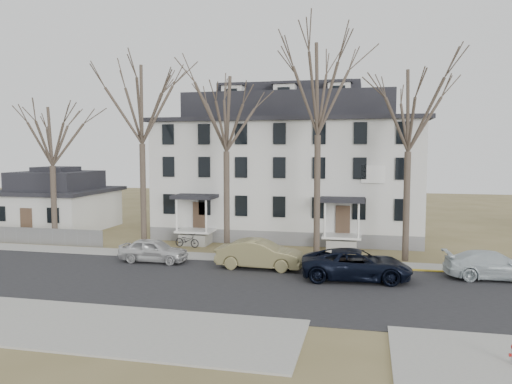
% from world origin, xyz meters
% --- Properties ---
extents(ground, '(120.00, 120.00, 0.00)m').
position_xyz_m(ground, '(0.00, 0.00, 0.00)').
color(ground, olive).
rests_on(ground, ground).
extents(main_road, '(120.00, 10.00, 0.04)m').
position_xyz_m(main_road, '(0.00, 2.00, 0.00)').
color(main_road, '#27272A').
rests_on(main_road, ground).
extents(far_sidewalk, '(120.00, 2.00, 0.08)m').
position_xyz_m(far_sidewalk, '(0.00, 8.00, 0.00)').
color(far_sidewalk, '#A09F97').
rests_on(far_sidewalk, ground).
extents(near_sidewalk_left, '(20.00, 5.00, 0.08)m').
position_xyz_m(near_sidewalk_left, '(-8.00, -5.00, 0.00)').
color(near_sidewalk_left, '#A09F97').
rests_on(near_sidewalk_left, ground).
extents(yellow_curb, '(14.00, 0.25, 0.06)m').
position_xyz_m(yellow_curb, '(5.00, 7.10, 0.00)').
color(yellow_curb, gold).
rests_on(yellow_curb, ground).
extents(boarding_house, '(20.80, 12.36, 12.05)m').
position_xyz_m(boarding_house, '(-2.00, 17.95, 5.38)').
color(boarding_house, slate).
rests_on(boarding_house, ground).
extents(small_house, '(8.70, 8.70, 5.00)m').
position_xyz_m(small_house, '(-22.00, 16.00, 2.25)').
color(small_house, silver).
rests_on(small_house, ground).
extents(fence, '(14.00, 0.06, 1.20)m').
position_xyz_m(fence, '(-21.00, 9.50, 0.00)').
color(fence, gray).
rests_on(fence, ground).
extents(tree_far_left, '(8.40, 8.40, 13.72)m').
position_xyz_m(tree_far_left, '(-11.00, 9.80, 10.34)').
color(tree_far_left, '#473B31').
rests_on(tree_far_left, ground).
extents(tree_mid_left, '(7.80, 7.80, 12.74)m').
position_xyz_m(tree_mid_left, '(-5.00, 9.80, 9.60)').
color(tree_mid_left, '#473B31').
rests_on(tree_mid_left, ground).
extents(tree_center, '(9.00, 9.00, 14.70)m').
position_xyz_m(tree_center, '(1.00, 9.80, 11.08)').
color(tree_center, '#473B31').
rests_on(tree_center, ground).
extents(tree_mid_right, '(7.80, 7.80, 12.74)m').
position_xyz_m(tree_mid_right, '(6.50, 9.80, 9.60)').
color(tree_mid_right, '#473B31').
rests_on(tree_mid_right, ground).
extents(tree_bungalow, '(6.60, 6.60, 10.78)m').
position_xyz_m(tree_bungalow, '(-18.00, 9.80, 8.12)').
color(tree_bungalow, '#473B31').
rests_on(tree_bungalow, ground).
extents(car_silver, '(4.21, 1.70, 1.43)m').
position_xyz_m(car_silver, '(-8.55, 5.94, 0.72)').
color(car_silver, silver).
rests_on(car_silver, ground).
extents(car_tan, '(5.06, 1.89, 1.65)m').
position_xyz_m(car_tan, '(-1.86, 5.75, 0.82)').
color(car_tan, olive).
rests_on(car_tan, ground).
extents(car_navy, '(5.95, 3.11, 1.60)m').
position_xyz_m(car_navy, '(3.64, 4.44, 0.80)').
color(car_navy, black).
rests_on(car_navy, ground).
extents(car_white, '(5.18, 2.43, 1.46)m').
position_xyz_m(car_white, '(10.75, 6.17, 0.73)').
color(car_white, silver).
rests_on(car_white, ground).
extents(bicycle_left, '(1.92, 0.92, 0.97)m').
position_xyz_m(bicycle_left, '(-8.15, 10.67, 0.48)').
color(bicycle_left, black).
rests_on(bicycle_left, ground).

